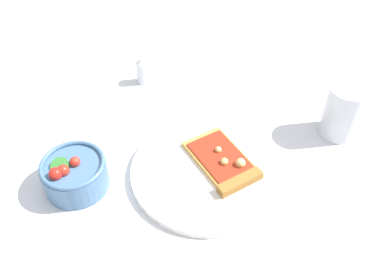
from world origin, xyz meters
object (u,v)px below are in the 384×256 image
at_px(salad_bowl, 75,174).
at_px(pepper_shaker, 142,71).
at_px(plate, 206,171).
at_px(pizza_slice_main, 224,164).
at_px(soda_glass, 342,112).

distance_m(salad_bowl, pepper_shaker, 0.32).
bearing_deg(plate, salad_bowl, -38.96).
relative_size(pizza_slice_main, pepper_shaker, 2.51).
relative_size(plate, soda_glass, 2.46).
xyz_separation_m(salad_bowl, pepper_shaker, (-0.29, -0.15, 0.00)).
bearing_deg(soda_glass, pizza_slice_main, -21.80).
height_order(pizza_slice_main, soda_glass, soda_glass).
xyz_separation_m(pizza_slice_main, pepper_shaker, (-0.08, -0.32, 0.01)).
distance_m(plate, soda_glass, 0.30).
xyz_separation_m(pizza_slice_main, salad_bowl, (0.21, -0.17, 0.01)).
bearing_deg(pizza_slice_main, soda_glass, 158.20).
bearing_deg(salad_bowl, pepper_shaker, -152.24).
bearing_deg(pizza_slice_main, pepper_shaker, -103.51).
height_order(salad_bowl, soda_glass, soda_glass).
xyz_separation_m(plate, salad_bowl, (0.18, -0.15, 0.02)).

